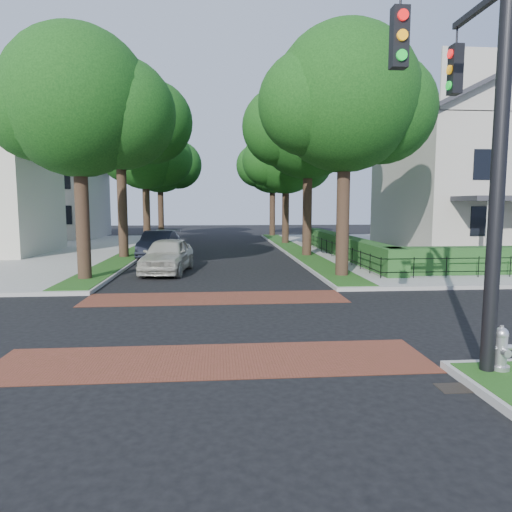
{
  "coord_description": "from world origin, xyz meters",
  "views": [
    {
      "loc": [
        0.12,
        -12.45,
        3.24
      ],
      "look_at": [
        1.31,
        2.02,
        1.6
      ],
      "focal_mm": 32.0,
      "sensor_mm": 36.0,
      "label": 1
    }
  ],
  "objects_px": {
    "fire_hydrant": "(501,349)",
    "parked_car_rear": "(164,241)",
    "traffic_signal": "(484,123)",
    "parked_car_middle": "(158,244)",
    "parked_car_front": "(167,255)"
  },
  "relations": [
    {
      "from": "fire_hydrant",
      "to": "parked_car_rear",
      "type": "bearing_deg",
      "value": 127.27
    },
    {
      "from": "traffic_signal",
      "to": "parked_car_rear",
      "type": "bearing_deg",
      "value": 109.92
    },
    {
      "from": "parked_car_middle",
      "to": "parked_car_rear",
      "type": "distance_m",
      "value": 3.17
    },
    {
      "from": "parked_car_front",
      "to": "fire_hydrant",
      "type": "distance_m",
      "value": 16.02
    },
    {
      "from": "parked_car_front",
      "to": "fire_hydrant",
      "type": "relative_size",
      "value": 5.7
    },
    {
      "from": "traffic_signal",
      "to": "parked_car_front",
      "type": "relative_size",
      "value": 1.63
    },
    {
      "from": "traffic_signal",
      "to": "parked_car_middle",
      "type": "relative_size",
      "value": 1.63
    },
    {
      "from": "parked_car_rear",
      "to": "traffic_signal",
      "type": "bearing_deg",
      "value": -69.03
    },
    {
      "from": "traffic_signal",
      "to": "parked_car_middle",
      "type": "bearing_deg",
      "value": 112.74
    },
    {
      "from": "traffic_signal",
      "to": "fire_hydrant",
      "type": "xyz_separation_m",
      "value": [
        0.46,
        -0.19,
        -4.15
      ]
    },
    {
      "from": "parked_car_middle",
      "to": "parked_car_rear",
      "type": "xyz_separation_m",
      "value": [
        0.0,
        3.17,
        -0.08
      ]
    },
    {
      "from": "parked_car_front",
      "to": "parked_car_rear",
      "type": "relative_size",
      "value": 0.97
    },
    {
      "from": "parked_car_front",
      "to": "traffic_signal",
      "type": "bearing_deg",
      "value": -56.18
    },
    {
      "from": "parked_car_rear",
      "to": "parked_car_front",
      "type": "bearing_deg",
      "value": -81.4
    },
    {
      "from": "traffic_signal",
      "to": "parked_car_middle",
      "type": "distance_m",
      "value": 22.3
    }
  ]
}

